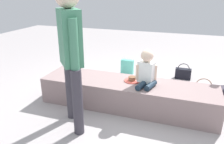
{
  "coord_description": "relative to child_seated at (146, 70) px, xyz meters",
  "views": [
    {
      "loc": [
        0.7,
        -2.69,
        1.58
      ],
      "look_at": [
        -0.11,
        -0.32,
        0.63
      ],
      "focal_mm": 34.92,
      "sensor_mm": 36.0,
      "label": 1
    }
  ],
  "objects": [
    {
      "name": "ground_plane",
      "position": [
        -0.26,
        0.02,
        -0.59
      ],
      "size": [
        12.0,
        12.0,
        0.0
      ],
      "primitive_type": "plane",
      "color": "#A39C9C"
    },
    {
      "name": "concrete_ledge",
      "position": [
        -0.26,
        0.02,
        -0.4
      ],
      "size": [
        2.43,
        0.6,
        0.38
      ],
      "primitive_type": "cube",
      "color": "gray",
      "rests_on": "ground_plane"
    },
    {
      "name": "child_seated",
      "position": [
        0.0,
        0.0,
        0.0
      ],
      "size": [
        0.29,
        0.34,
        0.48
      ],
      "color": "#1D2F40",
      "rests_on": "concrete_ledge"
    },
    {
      "name": "adult_standing",
      "position": [
        -0.74,
        -0.63,
        0.4
      ],
      "size": [
        0.37,
        0.39,
        1.64
      ],
      "color": "#37343E",
      "rests_on": "ground_plane"
    },
    {
      "name": "cake_plate",
      "position": [
        -0.21,
        0.07,
        -0.19
      ],
      "size": [
        0.22,
        0.22,
        0.07
      ],
      "color": "#E0594C",
      "rests_on": "concrete_ledge"
    },
    {
      "name": "gift_bag",
      "position": [
        -0.59,
        1.27,
        -0.44
      ],
      "size": [
        0.24,
        0.1,
        0.33
      ],
      "color": "#59C6B2",
      "rests_on": "ground_plane"
    },
    {
      "name": "water_bottle_near_gift",
      "position": [
        -0.08,
        1.32,
        -0.49
      ],
      "size": [
        0.07,
        0.07,
        0.22
      ],
      "color": "silver",
      "rests_on": "ground_plane"
    },
    {
      "name": "water_bottle_far_side",
      "position": [
        -0.26,
        1.41,
        -0.5
      ],
      "size": [
        0.07,
        0.07,
        0.2
      ],
      "color": "silver",
      "rests_on": "ground_plane"
    },
    {
      "name": "party_cup_red",
      "position": [
        -0.91,
        0.81,
        -0.54
      ],
      "size": [
        0.07,
        0.07,
        0.11
      ],
      "primitive_type": "cylinder",
      "color": "red",
      "rests_on": "ground_plane"
    },
    {
      "name": "cake_box_white",
      "position": [
        0.12,
        0.7,
        -0.51
      ],
      "size": [
        0.34,
        0.33,
        0.15
      ],
      "primitive_type": "cube",
      "rotation": [
        0.0,
        0.0,
        -0.07
      ],
      "color": "white",
      "rests_on": "ground_plane"
    },
    {
      "name": "handbag_black_leather",
      "position": [
        0.47,
        1.36,
        -0.48
      ],
      "size": [
        0.28,
        0.12,
        0.3
      ],
      "color": "black",
      "rests_on": "ground_plane"
    },
    {
      "name": "handbag_brown_canvas",
      "position": [
        0.78,
        0.69,
        -0.49
      ],
      "size": [
        0.32,
        0.1,
        0.31
      ],
      "color": "brown",
      "rests_on": "ground_plane"
    }
  ]
}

